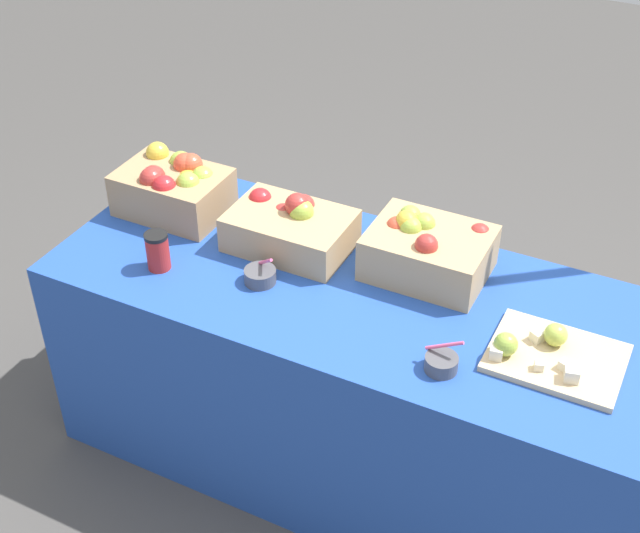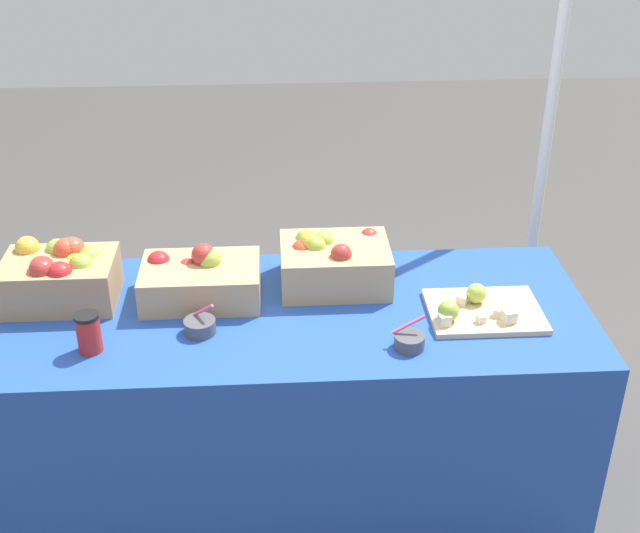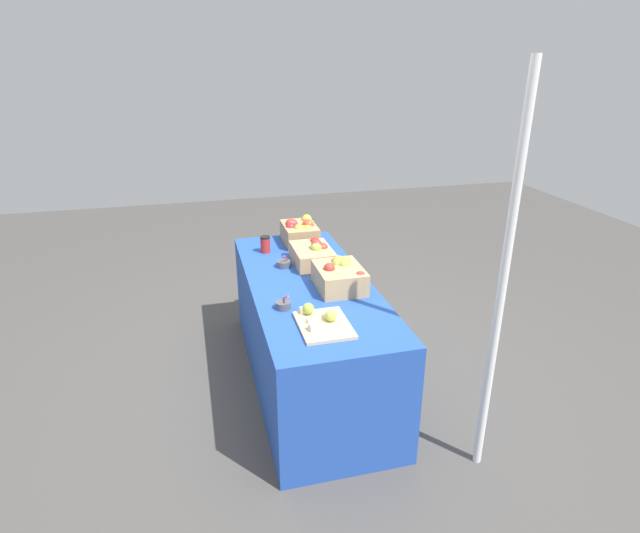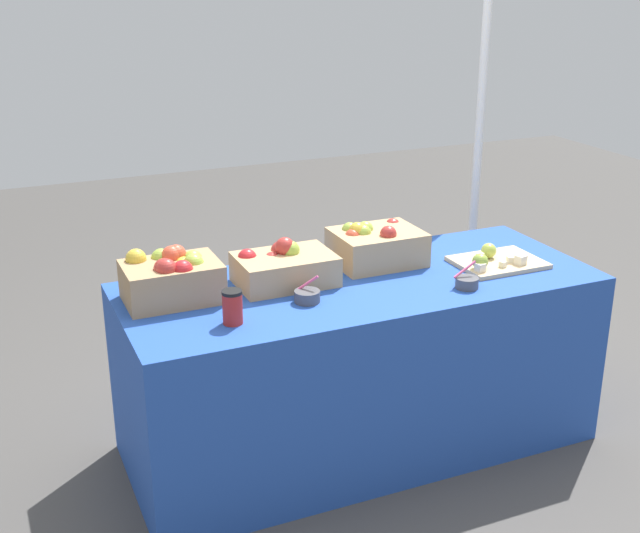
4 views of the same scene
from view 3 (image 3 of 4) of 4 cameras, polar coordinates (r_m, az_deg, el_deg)
name	(u,v)px [view 3 (image 3 of 4)]	position (r m, az deg, el deg)	size (l,w,h in m)	color
ground_plane	(309,377)	(3.68, -1.18, -12.22)	(10.00, 10.00, 0.00)	#474442
table	(309,331)	(3.48, -1.23, -7.20)	(1.90, 0.76, 0.74)	#234CAD
apple_crate_left	(300,231)	(3.96, -2.18, 3.91)	(0.35, 0.25, 0.19)	tan
apple_crate_middle	(313,254)	(3.57, -0.76, 1.39)	(0.38, 0.26, 0.18)	tan
apple_crate_right	(340,276)	(3.19, 2.19, -1.06)	(0.36, 0.28, 0.18)	tan
cutting_board_front	(322,322)	(2.78, 0.23, -6.15)	(0.35, 0.27, 0.08)	#D1B284
sample_bowl_near	(283,305)	(2.96, -4.11, -4.27)	(0.10, 0.09, 0.10)	#4C4C51
sample_bowl_mid	(284,264)	(3.53, -4.07, 0.31)	(0.10, 0.10, 0.10)	#4C4C51
coffee_cup	(265,244)	(3.80, -6.09, 2.46)	(0.07, 0.07, 0.12)	red
tent_pole	(502,289)	(2.61, 19.53, -2.41)	(0.04, 0.04, 2.10)	white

